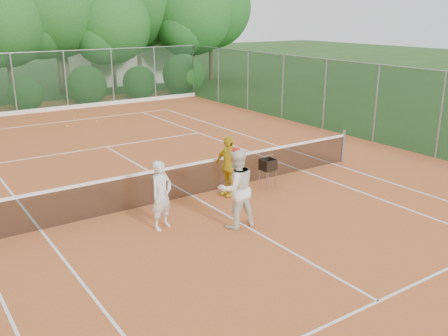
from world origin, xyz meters
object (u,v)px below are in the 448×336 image
Objects in this scene: ball_hopper at (268,165)px; player_white at (162,195)px; player_yellow at (228,166)px; player_center_grp at (236,188)px.

player_white is at bearing -176.82° from ball_hopper.
player_yellow is at bearing 164.28° from ball_hopper.
ball_hopper is (1.27, -0.16, -0.15)m from player_yellow.
player_white is at bearing 148.78° from player_center_grp.
player_white is 0.84× the size of player_center_grp.
player_white is 1.88× the size of ball_hopper.
player_yellow is (2.54, 0.96, 0.02)m from player_white.
player_center_grp is at bearing -36.57° from player_yellow.
ball_hopper is at bearing 36.14° from player_center_grp.
player_center_grp is 2.23× the size of ball_hopper.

